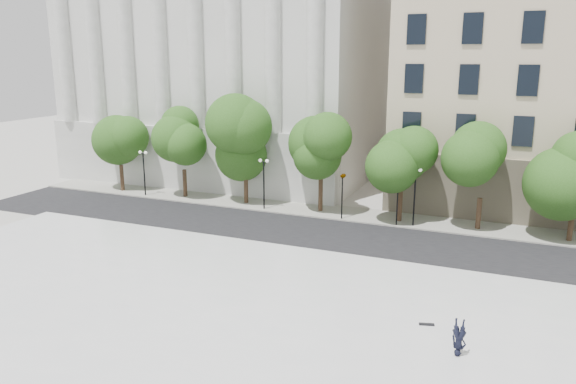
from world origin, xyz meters
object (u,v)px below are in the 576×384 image
at_px(traffic_light_east, 398,177).
at_px(person_lying, 458,351).
at_px(traffic_light_west, 343,173).
at_px(skateboard, 427,324).

xyz_separation_m(traffic_light_east, person_lying, (6.47, -18.23, -3.08)).
relative_size(traffic_light_east, person_lying, 2.65).
distance_m(traffic_light_east, person_lying, 19.59).
bearing_deg(traffic_light_east, person_lying, -70.45).
xyz_separation_m(traffic_light_west, skateboard, (9.12, -16.01, -3.21)).
height_order(traffic_light_west, skateboard, traffic_light_west).
distance_m(traffic_light_west, traffic_light_east, 4.27).
bearing_deg(traffic_light_west, person_lying, -59.49).
relative_size(traffic_light_west, skateboard, 6.09).
bearing_deg(skateboard, person_lying, -69.47).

